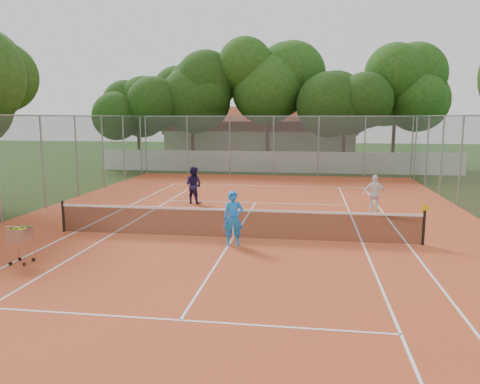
# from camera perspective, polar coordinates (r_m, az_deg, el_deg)

# --- Properties ---
(ground) EXTENTS (120.00, 120.00, 0.00)m
(ground) POSITION_cam_1_polar(r_m,az_deg,el_deg) (15.38, -0.82, -5.66)
(ground) COLOR #16380F
(ground) RESTS_ON ground
(court_pad) EXTENTS (18.00, 34.00, 0.02)m
(court_pad) POSITION_cam_1_polar(r_m,az_deg,el_deg) (15.38, -0.82, -5.62)
(court_pad) COLOR #BB4A24
(court_pad) RESTS_ON ground
(court_lines) EXTENTS (10.98, 23.78, 0.01)m
(court_lines) POSITION_cam_1_polar(r_m,az_deg,el_deg) (15.37, -0.82, -5.58)
(court_lines) COLOR white
(court_lines) RESTS_ON court_pad
(tennis_net) EXTENTS (11.88, 0.10, 0.98)m
(tennis_net) POSITION_cam_1_polar(r_m,az_deg,el_deg) (15.26, -0.83, -3.81)
(tennis_net) COLOR black
(tennis_net) RESTS_ON court_pad
(perimeter_fence) EXTENTS (18.00, 34.00, 4.00)m
(perimeter_fence) POSITION_cam_1_polar(r_m,az_deg,el_deg) (15.00, -0.84, 1.75)
(perimeter_fence) COLOR slate
(perimeter_fence) RESTS_ON ground
(boundary_wall) EXTENTS (26.00, 0.30, 1.50)m
(boundary_wall) POSITION_cam_1_polar(r_m,az_deg,el_deg) (33.91, 4.34, 3.68)
(boundary_wall) COLOR white
(boundary_wall) RESTS_ON ground
(clubhouse) EXTENTS (16.40, 9.00, 4.40)m
(clubhouse) POSITION_cam_1_polar(r_m,az_deg,el_deg) (43.94, 2.68, 6.81)
(clubhouse) COLOR beige
(clubhouse) RESTS_ON ground
(tropical_trees) EXTENTS (29.00, 19.00, 10.00)m
(tropical_trees) POSITION_cam_1_polar(r_m,az_deg,el_deg) (36.78, 4.76, 10.72)
(tropical_trees) COLOR black
(tropical_trees) RESTS_ON ground
(player_near) EXTENTS (0.67, 0.49, 1.69)m
(player_near) POSITION_cam_1_polar(r_m,az_deg,el_deg) (14.29, -0.83, -3.24)
(player_near) COLOR #1C7EF0
(player_near) RESTS_ON court_pad
(player_far_left) EXTENTS (0.98, 0.87, 1.68)m
(player_far_left) POSITION_cam_1_polar(r_m,az_deg,el_deg) (21.44, -5.68, 0.84)
(player_far_left) COLOR #1E1746
(player_far_left) RESTS_ON court_pad
(player_far_right) EXTENTS (0.98, 0.49, 1.60)m
(player_far_right) POSITION_cam_1_polar(r_m,az_deg,el_deg) (19.79, 16.12, -0.27)
(player_far_right) COLOR white
(player_far_right) RESTS_ON court_pad
(ball_hopper) EXTENTS (0.62, 0.62, 1.09)m
(ball_hopper) POSITION_cam_1_polar(r_m,az_deg,el_deg) (13.87, -25.16, -5.75)
(ball_hopper) COLOR #ADABB2
(ball_hopper) RESTS_ON court_pad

